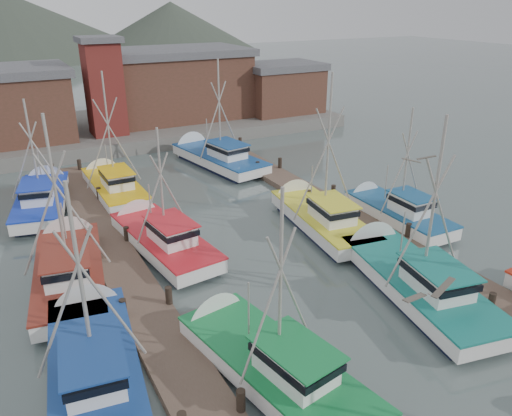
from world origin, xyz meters
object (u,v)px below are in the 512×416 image
boat_4 (266,361)px  boat_8 (160,238)px  boat_12 (113,186)px  lookout_tower (104,86)px

boat_4 → boat_8: boat_4 is taller
boat_12 → boat_4: bearing=-89.5°
lookout_tower → boat_8: size_ratio=0.91×
lookout_tower → boat_12: lookout_tower is taller
boat_4 → boat_8: (-0.17, 11.50, -0.00)m
boat_8 → boat_12: (-0.30, 9.48, 0.01)m
lookout_tower → boat_8: 22.76m
boat_4 → boat_12: (-0.47, 20.98, 0.00)m
boat_12 → lookout_tower: bearing=76.8°
lookout_tower → boat_12: 13.81m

